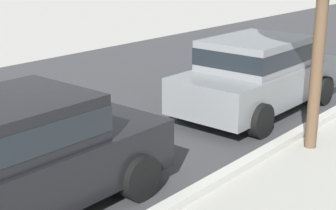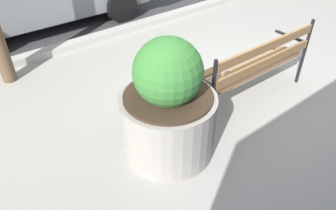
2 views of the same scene
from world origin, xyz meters
name	(u,v)px [view 1 (image 1 of 2)]	position (x,y,z in m)	size (l,w,h in m)	color
street_surface	(179,75)	(0.00, 7.50, 0.00)	(60.00, 9.00, 0.01)	#38383A
parked_car_black	(10,156)	(-7.23, 4.26, 0.84)	(4.11, 1.94, 1.56)	black
parked_car_grey	(257,72)	(-1.44, 4.26, 0.84)	(4.11, 1.94, 1.56)	slate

